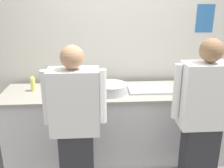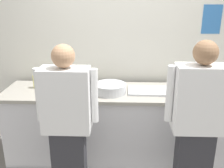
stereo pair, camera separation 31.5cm
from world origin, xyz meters
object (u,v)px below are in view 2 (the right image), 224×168
at_px(chef_near_left, 67,123).
at_px(plate_stack_front, 220,93).
at_px(ramekin_orange_sauce, 47,92).
at_px(sheet_tray, 149,91).
at_px(plate_stack_rear, 76,86).
at_px(ramekin_red_sauce, 192,94).
at_px(chef_center, 197,123).
at_px(squeeze_bottle_primary, 35,81).
at_px(ramekin_yellow_sauce, 183,90).
at_px(chefs_knife, 209,88).
at_px(mixing_bowl_steel, 110,88).
at_px(deli_cup, 57,85).

bearing_deg(chef_near_left, plate_stack_front, 20.94).
bearing_deg(ramekin_orange_sauce, sheet_tray, 6.08).
bearing_deg(chef_near_left, ramekin_orange_sauce, 120.93).
distance_m(chef_near_left, plate_stack_rear, 0.85).
distance_m(plate_stack_front, ramekin_red_sauce, 0.33).
bearing_deg(plate_stack_rear, chef_center, -33.11).
bearing_deg(squeeze_bottle_primary, ramekin_orange_sauce, -46.24).
bearing_deg(chef_near_left, ramekin_yellow_sauce, 30.55).
relative_size(sheet_tray, chefs_knife, 1.83).
height_order(sheet_tray, ramekin_red_sauce, ramekin_red_sauce).
height_order(ramekin_yellow_sauce, ramekin_red_sauce, same).
relative_size(squeeze_bottle_primary, ramekin_orange_sauce, 2.09).
distance_m(chef_near_left, squeeze_bottle_primary, 1.00).
distance_m(mixing_bowl_steel, ramekin_yellow_sauce, 0.87).
relative_size(chef_near_left, sheet_tray, 3.20).
height_order(ramekin_yellow_sauce, chefs_knife, ramekin_yellow_sauce).
height_order(plate_stack_rear, sheet_tray, plate_stack_rear).
xyz_separation_m(chef_near_left, ramekin_orange_sauce, (-0.36, 0.60, 0.08)).
xyz_separation_m(mixing_bowl_steel, squeeze_bottle_primary, (-0.94, 0.14, 0.04)).
bearing_deg(sheet_tray, ramekin_yellow_sauce, 0.64).
bearing_deg(chef_near_left, chef_center, -0.05).
distance_m(squeeze_bottle_primary, ramekin_red_sauce, 1.90).
bearing_deg(ramekin_orange_sauce, chefs_knife, 7.88).
bearing_deg(plate_stack_rear, deli_cup, -173.60).
xyz_separation_m(squeeze_bottle_primary, ramekin_yellow_sauce, (1.81, -0.08, -0.07)).
relative_size(mixing_bowl_steel, squeeze_bottle_primary, 1.94).
bearing_deg(mixing_bowl_steel, plate_stack_front, -1.67).
bearing_deg(ramekin_yellow_sauce, chefs_knife, 20.95).
distance_m(chef_near_left, ramekin_yellow_sauce, 1.45).
bearing_deg(sheet_tray, chef_near_left, -139.24).
distance_m(ramekin_yellow_sauce, chefs_knife, 0.39).
bearing_deg(plate_stack_front, chef_center, -124.06).
bearing_deg(plate_stack_front, mixing_bowl_steel, 178.33).
relative_size(sheet_tray, ramekin_red_sauce, 6.29).
bearing_deg(plate_stack_front, ramekin_yellow_sauce, 166.12).
bearing_deg(ramekin_yellow_sauce, plate_stack_front, -13.88).
height_order(chef_near_left, deli_cup, chef_near_left).
bearing_deg(chefs_knife, sheet_tray, -169.31).
xyz_separation_m(sheet_tray, ramekin_red_sauce, (0.48, -0.12, 0.01)).
height_order(chef_near_left, ramekin_red_sauce, chef_near_left).
bearing_deg(ramekin_orange_sauce, chef_near_left, -59.07).
height_order(chef_near_left, ramekin_yellow_sauce, chef_near_left).
bearing_deg(chef_center, ramekin_red_sauce, 80.57).
bearing_deg(plate_stack_front, chefs_knife, 100.88).
distance_m(mixing_bowl_steel, squeeze_bottle_primary, 0.95).
xyz_separation_m(squeeze_bottle_primary, ramekin_red_sauce, (1.89, -0.20, -0.07)).
bearing_deg(chef_near_left, squeeze_bottle_primary, 124.67).
bearing_deg(plate_stack_front, deli_cup, 174.69).
bearing_deg(chef_center, ramekin_yellow_sauce, 88.56).
bearing_deg(plate_stack_front, squeeze_bottle_primary, 175.43).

